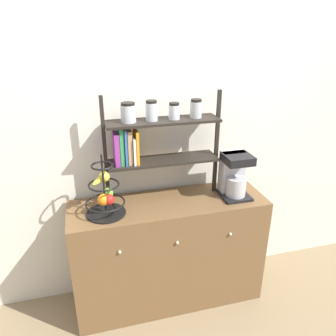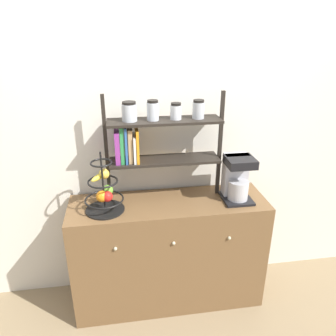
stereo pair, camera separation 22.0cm
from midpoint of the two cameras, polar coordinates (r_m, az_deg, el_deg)
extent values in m
plane|color=#847051|center=(2.69, 3.45, -24.52)|extent=(12.00, 12.00, 0.00)
cube|color=silver|center=(2.38, 1.79, 6.41)|extent=(7.00, 0.05, 2.60)
cube|color=brown|center=(2.55, 2.64, -14.47)|extent=(1.40, 0.43, 0.86)
sphere|color=#B2AD8C|center=(2.20, -6.26, -13.90)|extent=(0.02, 0.02, 0.02)
sphere|color=#B2AD8C|center=(2.23, 3.90, -13.04)|extent=(0.02, 0.02, 0.02)
sphere|color=#B2AD8C|center=(2.34, 13.35, -11.87)|extent=(0.02, 0.02, 0.02)
cube|color=black|center=(2.42, 14.37, -5.18)|extent=(0.20, 0.23, 0.02)
cube|color=#B7B7BC|center=(2.40, 14.19, -1.08)|extent=(0.17, 0.09, 0.31)
cylinder|color=#B7B7BC|center=(2.37, 14.74, -3.77)|extent=(0.14, 0.14, 0.14)
cube|color=black|center=(2.29, 15.18, 0.99)|extent=(0.19, 0.18, 0.06)
cylinder|color=black|center=(2.24, -8.13, -7.25)|extent=(0.26, 0.26, 0.01)
cylinder|color=black|center=(2.14, -8.44, -2.41)|extent=(0.01, 0.01, 0.41)
torus|color=black|center=(2.20, -8.24, -5.49)|extent=(0.26, 0.26, 0.01)
torus|color=black|center=(2.14, -8.44, -2.41)|extent=(0.20, 0.20, 0.01)
torus|color=black|center=(2.09, -8.65, 0.84)|extent=(0.14, 0.14, 0.01)
sphere|color=red|center=(2.15, -7.68, -5.01)|extent=(0.07, 0.07, 0.07)
sphere|color=#6BAD33|center=(2.24, -7.69, -3.90)|extent=(0.07, 0.07, 0.07)
sphere|color=orange|center=(2.16, -8.59, -4.99)|extent=(0.08, 0.08, 0.08)
ellipsoid|color=yellow|center=(2.16, -9.11, -1.58)|extent=(0.12, 0.14, 0.04)
sphere|color=gold|center=(2.16, -8.24, -1.08)|extent=(0.07, 0.07, 0.07)
cube|color=black|center=(2.20, -7.89, 2.93)|extent=(0.02, 0.02, 0.75)
cube|color=black|center=(2.34, 11.71, 3.91)|extent=(0.02, 0.02, 0.75)
cube|color=black|center=(2.27, 2.18, 1.34)|extent=(0.76, 0.20, 0.02)
cube|color=black|center=(2.18, 2.29, 8.14)|extent=(0.76, 0.20, 0.02)
cube|color=#8C338C|center=(2.19, -6.01, 3.73)|extent=(0.03, 0.15, 0.22)
cube|color=#2D8C47|center=(2.19, -5.18, 4.17)|extent=(0.03, 0.14, 0.25)
cube|color=#2D599E|center=(2.19, -4.51, 4.16)|extent=(0.02, 0.15, 0.25)
cube|color=tan|center=(2.20, -3.79, 4.01)|extent=(0.03, 0.13, 0.23)
cube|color=white|center=(2.21, -3.08, 3.44)|extent=(0.02, 0.16, 0.18)
cube|color=orange|center=(2.20, -2.57, 4.03)|extent=(0.02, 0.16, 0.23)
cylinder|color=silver|center=(2.14, -3.80, 9.56)|extent=(0.10, 0.10, 0.11)
cylinder|color=black|center=(2.12, -3.84, 11.21)|extent=(0.09, 0.09, 0.02)
cylinder|color=silver|center=(2.15, 0.30, 9.79)|extent=(0.08, 0.08, 0.12)
cylinder|color=black|center=(2.14, 0.30, 11.51)|extent=(0.07, 0.07, 0.02)
cylinder|color=silver|center=(2.18, 4.30, 9.62)|extent=(0.07, 0.07, 0.09)
cylinder|color=black|center=(2.17, 4.34, 11.02)|extent=(0.07, 0.07, 0.02)
cylinder|color=#ADB2B7|center=(2.22, 8.19, 9.88)|extent=(0.08, 0.08, 0.11)
cylinder|color=black|center=(2.21, 8.28, 11.45)|extent=(0.07, 0.07, 0.02)
camera|label=1|loc=(0.11, -87.14, 1.23)|focal=35.00mm
camera|label=2|loc=(0.11, 92.86, -1.23)|focal=35.00mm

